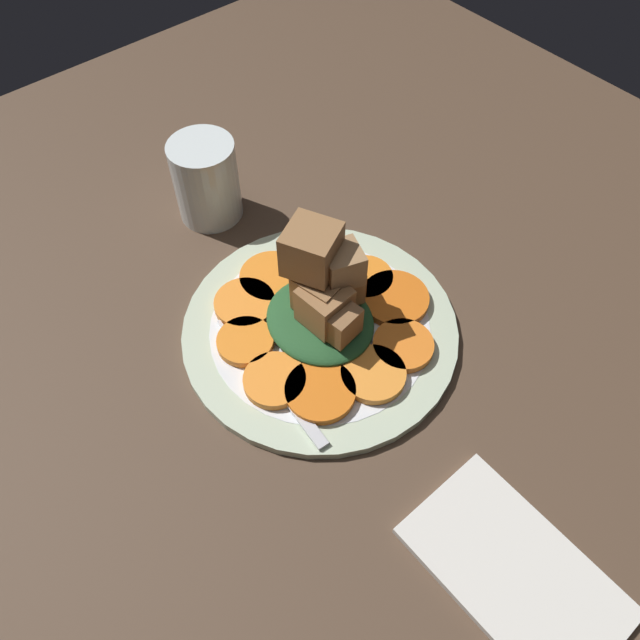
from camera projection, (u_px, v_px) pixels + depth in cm
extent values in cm
cube|color=#4C3828|center=(320.00, 338.00, 64.52)|extent=(120.00, 120.00, 2.00)
cylinder|color=beige|center=(320.00, 329.00, 63.30)|extent=(27.86, 27.86, 1.00)
cylinder|color=white|center=(320.00, 329.00, 63.26)|extent=(22.29, 22.29, 1.00)
cylinder|color=orange|center=(320.00, 391.00, 57.88)|extent=(6.67, 6.67, 0.87)
cylinder|color=orange|center=(375.00, 373.00, 59.06)|extent=(6.24, 6.24, 0.87)
cylinder|color=orange|center=(403.00, 345.00, 60.90)|extent=(6.00, 6.00, 0.87)
cylinder|color=orange|center=(395.00, 299.00, 64.33)|extent=(7.09, 7.09, 0.87)
cylinder|color=orange|center=(365.00, 278.00, 65.94)|extent=(5.84, 5.84, 0.87)
cylinder|color=orange|center=(323.00, 266.00, 66.96)|extent=(5.98, 5.98, 0.87)
cylinder|color=orange|center=(271.00, 278.00, 65.97)|extent=(6.84, 6.84, 0.87)
cylinder|color=orange|center=(245.00, 303.00, 63.95)|extent=(6.30, 6.30, 0.87)
cylinder|color=orange|center=(245.00, 341.00, 61.17)|extent=(5.63, 5.63, 0.87)
cylinder|color=orange|center=(275.00, 380.00, 58.58)|extent=(5.97, 5.97, 0.87)
ellipsoid|color=#235128|center=(320.00, 320.00, 62.01)|extent=(11.38, 10.24, 2.01)
cube|color=brown|center=(337.00, 322.00, 58.54)|extent=(3.72, 3.72, 3.30)
cube|color=olive|center=(324.00, 305.00, 59.19)|extent=(4.53, 4.53, 4.20)
cube|color=olive|center=(338.00, 280.00, 61.01)|extent=(5.34, 5.34, 4.18)
cube|color=olive|center=(322.00, 291.00, 60.06)|extent=(5.23, 5.23, 4.44)
cube|color=olive|center=(312.00, 249.00, 56.80)|extent=(6.23, 6.23, 4.66)
cube|color=#9E754C|center=(342.00, 265.00, 57.90)|extent=(4.51, 4.51, 3.56)
cube|color=silver|center=(289.00, 400.00, 57.62)|extent=(11.45, 2.26, 0.40)
cube|color=silver|center=(254.00, 352.00, 60.72)|extent=(1.61, 2.44, 0.40)
cube|color=silver|center=(230.00, 336.00, 61.81)|extent=(4.50, 0.77, 0.40)
cube|color=silver|center=(236.00, 333.00, 62.04)|extent=(4.50, 0.77, 0.40)
cube|color=silver|center=(241.00, 330.00, 62.26)|extent=(4.50, 0.77, 0.40)
cube|color=silver|center=(247.00, 327.00, 62.48)|extent=(4.50, 0.77, 0.40)
cylinder|color=silver|center=(206.00, 180.00, 70.12)|extent=(7.38, 7.38, 9.64)
cube|color=silver|center=(514.00, 571.00, 49.54)|extent=(17.12, 10.27, 0.80)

